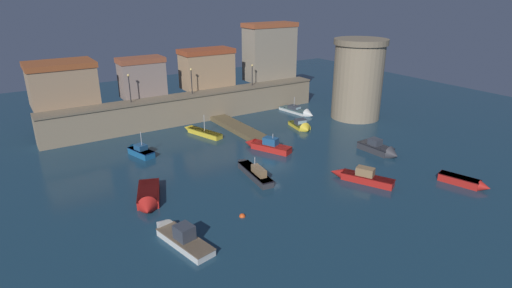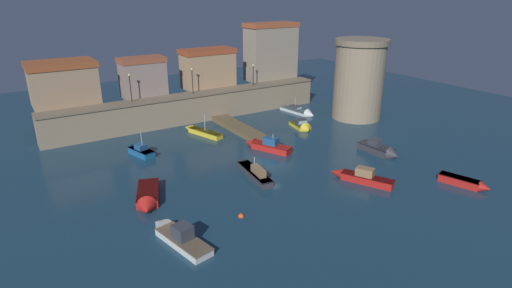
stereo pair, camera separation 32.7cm
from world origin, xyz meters
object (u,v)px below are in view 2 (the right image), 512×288
moored_boat_5 (252,171)px  mooring_buoy_1 (243,168)px  moored_boat_0 (148,198)px  moored_boat_2 (360,177)px  moored_boat_4 (303,126)px  moored_boat_9 (266,145)px  moored_boat_7 (301,112)px  moored_boat_10 (201,131)px  moored_boat_1 (139,150)px  quay_lamp_1 (192,77)px  moored_boat_8 (176,235)px  moored_boat_3 (381,150)px  quay_lamp_2 (253,71)px  quay_lamp_0 (130,84)px  moored_boat_6 (465,182)px  fortress_tower (359,79)px  mooring_buoy_0 (241,216)px

moored_boat_5 → mooring_buoy_1: 2.08m
moored_boat_0 → moored_boat_2: moored_boat_2 is taller
moored_boat_4 → moored_boat_9: moored_boat_9 is taller
moored_boat_5 → moored_boat_7: moored_boat_7 is taller
moored_boat_2 → moored_boat_10: size_ratio=0.93×
moored_boat_1 → moored_boat_7: 26.81m
moored_boat_1 → moored_boat_10: size_ratio=0.69×
quay_lamp_1 → moored_boat_8: size_ratio=0.53×
moored_boat_3 → mooring_buoy_1: size_ratio=9.42×
quay_lamp_2 → moored_boat_3: size_ratio=0.61×
quay_lamp_2 → mooring_buoy_1: quay_lamp_2 is taller
quay_lamp_2 → moored_boat_5: bearing=-122.2°
quay_lamp_1 → quay_lamp_2: (10.27, 0.00, -0.23)m
quay_lamp_0 → moored_boat_0: 22.26m
moored_boat_6 → moored_boat_2: bearing=-144.3°
fortress_tower → mooring_buoy_1: fortress_tower is taller
moored_boat_2 → moored_boat_4: size_ratio=1.40×
fortress_tower → moored_boat_0: fortress_tower is taller
quay_lamp_0 → moored_boat_6: size_ratio=0.77×
moored_boat_5 → quay_lamp_0: bearing=22.9°
moored_boat_6 → moored_boat_9: moored_boat_9 is taller
moored_boat_2 → quay_lamp_1: bearing=-15.0°
moored_boat_2 → moored_boat_0: bearing=43.5°
quay_lamp_2 → mooring_buoy_0: quay_lamp_2 is taller
quay_lamp_2 → moored_boat_6: quay_lamp_2 is taller
quay_lamp_2 → moored_boat_4: (0.85, -11.65, -5.90)m
quay_lamp_2 → moored_boat_10: bearing=-153.4°
moored_boat_0 → moored_boat_7: size_ratio=0.93×
mooring_buoy_0 → moored_boat_8: bearing=-177.0°
moored_boat_2 → moored_boat_10: (-7.37, 21.97, -0.19)m
moored_boat_3 → moored_boat_5: bearing=-104.1°
moored_boat_5 → quay_lamp_1: bearing=-1.1°
moored_boat_4 → moored_boat_6: 22.81m
moored_boat_3 → mooring_buoy_1: 16.65m
moored_boat_1 → moored_boat_9: (13.51, -6.74, 0.04)m
moored_boat_2 → moored_boat_7: 24.54m
moored_boat_0 → moored_boat_1: (2.93, 12.01, 0.08)m
quay_lamp_2 → mooring_buoy_1: (-12.95, -18.78, -6.28)m
mooring_buoy_1 → quay_lamp_2: bearing=55.4°
moored_boat_0 → moored_boat_10: 19.10m
moored_boat_6 → quay_lamp_1: bearing=-174.6°
moored_boat_7 → moored_boat_10: size_ratio=0.99×
quay_lamp_0 → quay_lamp_1: 8.90m
mooring_buoy_0 → moored_boat_5: bearing=52.0°
fortress_tower → moored_boat_2: size_ratio=1.83×
moored_boat_2 → quay_lamp_0: bearing=1.1°
moored_boat_8 → moored_boat_9: (16.53, 12.29, 0.08)m
moored_boat_5 → moored_boat_4: bearing=-50.1°
quay_lamp_0 → mooring_buoy_1: bearing=-71.7°
quay_lamp_2 → moored_boat_3: 24.76m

